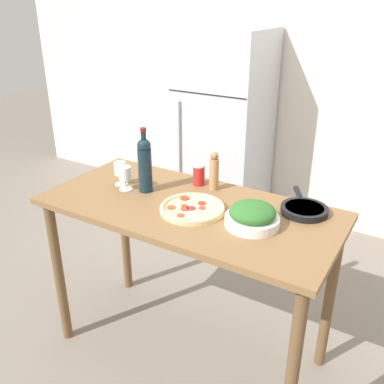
{
  "coord_description": "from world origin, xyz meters",
  "views": [
    {
      "loc": [
        1.0,
        -1.63,
        1.9
      ],
      "look_at": [
        0.0,
        0.04,
        1.01
      ],
      "focal_mm": 40.0,
      "sensor_mm": 36.0,
      "label": 1
    }
  ],
  "objects_px": {
    "wine_bottle": "(145,164)",
    "salad_bowl": "(252,216)",
    "wine_glass_far": "(120,169)",
    "cast_iron_skillet": "(304,209)",
    "salt_canister": "(199,174)",
    "wine_glass_near": "(125,174)",
    "pepper_mill": "(214,172)",
    "homemade_pizza": "(192,208)",
    "refrigerator": "(224,130)"
  },
  "relations": [
    {
      "from": "salt_canister",
      "to": "cast_iron_skillet",
      "type": "height_order",
      "value": "salt_canister"
    },
    {
      "from": "salt_canister",
      "to": "wine_glass_far",
      "type": "bearing_deg",
      "value": -149.22
    },
    {
      "from": "wine_bottle",
      "to": "wine_glass_far",
      "type": "xyz_separation_m",
      "value": [
        -0.17,
        -0.0,
        -0.07
      ]
    },
    {
      "from": "wine_bottle",
      "to": "wine_glass_near",
      "type": "height_order",
      "value": "wine_bottle"
    },
    {
      "from": "wine_glass_near",
      "to": "salad_bowl",
      "type": "bearing_deg",
      "value": -1.24
    },
    {
      "from": "salt_canister",
      "to": "wine_bottle",
      "type": "bearing_deg",
      "value": -132.53
    },
    {
      "from": "wine_glass_near",
      "to": "wine_glass_far",
      "type": "distance_m",
      "value": 0.08
    },
    {
      "from": "wine_glass_near",
      "to": "salt_canister",
      "type": "distance_m",
      "value": 0.4
    },
    {
      "from": "wine_glass_near",
      "to": "homemade_pizza",
      "type": "bearing_deg",
      "value": -4.48
    },
    {
      "from": "homemade_pizza",
      "to": "salad_bowl",
      "type": "bearing_deg",
      "value": 3.43
    },
    {
      "from": "wine_glass_far",
      "to": "salad_bowl",
      "type": "distance_m",
      "value": 0.81
    },
    {
      "from": "pepper_mill",
      "to": "cast_iron_skillet",
      "type": "relative_size",
      "value": 0.63
    },
    {
      "from": "cast_iron_skillet",
      "to": "pepper_mill",
      "type": "bearing_deg",
      "value": 178.04
    },
    {
      "from": "wine_glass_near",
      "to": "salt_canister",
      "type": "bearing_deg",
      "value": 40.55
    },
    {
      "from": "salad_bowl",
      "to": "cast_iron_skillet",
      "type": "xyz_separation_m",
      "value": [
        0.16,
        0.25,
        -0.03
      ]
    },
    {
      "from": "wine_glass_far",
      "to": "cast_iron_skillet",
      "type": "height_order",
      "value": "wine_glass_far"
    },
    {
      "from": "wine_bottle",
      "to": "salad_bowl",
      "type": "height_order",
      "value": "wine_bottle"
    },
    {
      "from": "wine_glass_far",
      "to": "salad_bowl",
      "type": "height_order",
      "value": "wine_glass_far"
    },
    {
      "from": "wine_bottle",
      "to": "wine_glass_near",
      "type": "bearing_deg",
      "value": -157.98
    },
    {
      "from": "pepper_mill",
      "to": "wine_glass_far",
      "type": "bearing_deg",
      "value": -156.17
    },
    {
      "from": "wine_glass_far",
      "to": "cast_iron_skillet",
      "type": "xyz_separation_m",
      "value": [
        0.98,
        0.19,
        -0.07
      ]
    },
    {
      "from": "refrigerator",
      "to": "homemade_pizza",
      "type": "height_order",
      "value": "refrigerator"
    },
    {
      "from": "homemade_pizza",
      "to": "wine_glass_near",
      "type": "bearing_deg",
      "value": 175.52
    },
    {
      "from": "refrigerator",
      "to": "cast_iron_skillet",
      "type": "relative_size",
      "value": 4.98
    },
    {
      "from": "wine_bottle",
      "to": "pepper_mill",
      "type": "bearing_deg",
      "value": 34.37
    },
    {
      "from": "wine_glass_far",
      "to": "salt_canister",
      "type": "distance_m",
      "value": 0.43
    },
    {
      "from": "wine_bottle",
      "to": "cast_iron_skillet",
      "type": "xyz_separation_m",
      "value": [
        0.81,
        0.19,
        -0.14
      ]
    },
    {
      "from": "salad_bowl",
      "to": "cast_iron_skillet",
      "type": "relative_size",
      "value": 0.74
    },
    {
      "from": "wine_bottle",
      "to": "salt_canister",
      "type": "bearing_deg",
      "value": 47.47
    },
    {
      "from": "refrigerator",
      "to": "cast_iron_skillet",
      "type": "distance_m",
      "value": 1.79
    },
    {
      "from": "salt_canister",
      "to": "salad_bowl",
      "type": "bearing_deg",
      "value": -32.07
    },
    {
      "from": "wine_glass_near",
      "to": "refrigerator",
      "type": "bearing_deg",
      "value": 98.03
    },
    {
      "from": "wine_bottle",
      "to": "homemade_pizza",
      "type": "distance_m",
      "value": 0.37
    },
    {
      "from": "wine_glass_far",
      "to": "pepper_mill",
      "type": "height_order",
      "value": "pepper_mill"
    },
    {
      "from": "salt_canister",
      "to": "refrigerator",
      "type": "bearing_deg",
      "value": 111.56
    },
    {
      "from": "pepper_mill",
      "to": "homemade_pizza",
      "type": "distance_m",
      "value": 0.3
    },
    {
      "from": "wine_glass_near",
      "to": "wine_glass_far",
      "type": "xyz_separation_m",
      "value": [
        -0.07,
        0.04,
        0.0
      ]
    },
    {
      "from": "salt_canister",
      "to": "cast_iron_skillet",
      "type": "distance_m",
      "value": 0.61
    },
    {
      "from": "wine_glass_far",
      "to": "homemade_pizza",
      "type": "bearing_deg",
      "value": -8.42
    },
    {
      "from": "wine_bottle",
      "to": "salad_bowl",
      "type": "xyz_separation_m",
      "value": [
        0.64,
        -0.06,
        -0.11
      ]
    },
    {
      "from": "pepper_mill",
      "to": "salad_bowl",
      "type": "xyz_separation_m",
      "value": [
        0.34,
        -0.26,
        -0.05
      ]
    },
    {
      "from": "pepper_mill",
      "to": "homemade_pizza",
      "type": "bearing_deg",
      "value": -83.02
    },
    {
      "from": "pepper_mill",
      "to": "cast_iron_skillet",
      "type": "height_order",
      "value": "pepper_mill"
    },
    {
      "from": "cast_iron_skillet",
      "to": "wine_glass_far",
      "type": "bearing_deg",
      "value": -168.94
    },
    {
      "from": "wine_glass_near",
      "to": "cast_iron_skillet",
      "type": "height_order",
      "value": "wine_glass_near"
    },
    {
      "from": "salad_bowl",
      "to": "wine_glass_far",
      "type": "bearing_deg",
      "value": 176.02
    },
    {
      "from": "wine_glass_far",
      "to": "homemade_pizza",
      "type": "distance_m",
      "value": 0.52
    },
    {
      "from": "homemade_pizza",
      "to": "refrigerator",
      "type": "bearing_deg",
      "value": 112.13
    },
    {
      "from": "refrigerator",
      "to": "pepper_mill",
      "type": "relative_size",
      "value": 7.88
    },
    {
      "from": "salad_bowl",
      "to": "homemade_pizza",
      "type": "distance_m",
      "value": 0.31
    }
  ]
}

